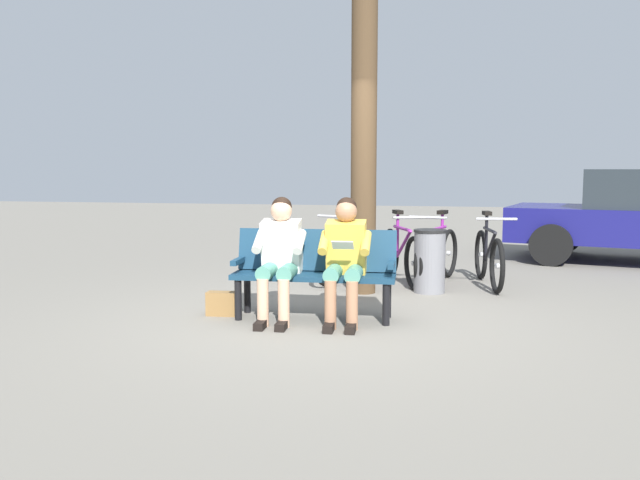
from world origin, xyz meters
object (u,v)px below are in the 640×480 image
Objects in this scene: bicycle_green at (489,258)px; bench at (315,267)px; bicycle_silver at (437,255)px; litter_bin at (430,261)px; person_reading at (345,254)px; tree_trunk at (364,121)px; handbag at (222,304)px; bicycle_purple at (401,255)px; person_companion at (280,252)px; bicycle_red at (351,254)px.

bench is at bearing -48.10° from bicycle_green.
litter_bin is at bearing 10.04° from bicycle_silver.
tree_trunk is at bearing -91.58° from person_reading.
bicycle_green is (-2.71, -2.28, 0.24)m from handbag.
bicycle_silver reaches higher than bench.
litter_bin is at bearing -127.76° from bench.
bicycle_purple reaches higher than handbag.
person_reading is 0.74× the size of bicycle_silver.
person_reading is 2.52m from bicycle_silver.
bicycle_purple is at bearing -64.73° from bicycle_silver.
person_companion reaches higher than handbag.
tree_trunk is at bearing -104.86° from bench.
person_companion is at bearing 69.14° from tree_trunk.
bicycle_red is (1.76, 0.02, 0.00)m from bicycle_green.
handbag is 0.18× the size of bicycle_silver.
bicycle_silver and bicycle_red have the same top height.
handbag is (1.26, -0.01, -0.54)m from person_reading.
bicycle_red is (1.12, 0.10, 0.00)m from bicycle_silver.
bicycle_silver is at bearing -96.04° from litter_bin.
person_reading is 4.00× the size of handbag.
person_reading is 0.64m from person_companion.
bicycle_red is at bearing -109.91° from bicycle_purple.
litter_bin is 0.48× the size of bicycle_red.
bicycle_red is at bearing -85.46° from person_reading.
handbag is (0.62, -0.05, -0.54)m from person_companion.
person_reading is (-0.33, 0.15, 0.16)m from bench.
bicycle_green is (-0.71, -0.60, -0.02)m from litter_bin.
litter_bin is (-2.00, -1.68, 0.26)m from handbag.
bicycle_silver and bicycle_purple have the same top height.
bicycle_silver reaches higher than handbag.
person_companion is 0.83m from handbag.
tree_trunk is 2.48× the size of bicycle_silver.
person_companion is 0.77× the size of bicycle_red.
person_reading reaches higher than litter_bin.
bench is 0.97× the size of bicycle_green.
bench is 1.35× the size of person_companion.
bench is 2.79m from bicycle_green.
bicycle_red is (0.27, -0.74, -1.67)m from tree_trunk.
bench is 0.39m from person_companion.
handbag is at bearing -7.65° from person_companion.
person_companion is 2.22m from litter_bin.
handbag is 2.46m from bicycle_red.
tree_trunk is 2.43× the size of bicycle_green.
litter_bin is at bearing 10.41° from bicycle_purple.
person_companion is at bearing -14.92° from bicycle_silver.
tree_trunk is (-0.59, -1.56, 1.36)m from person_companion.
bicycle_purple is at bearing -101.88° from person_reading.
bicycle_purple is at bearing -117.00° from tree_trunk.
litter_bin is at bearing 84.37° from bicycle_red.
handbag is at bearing 40.06° from litter_bin.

